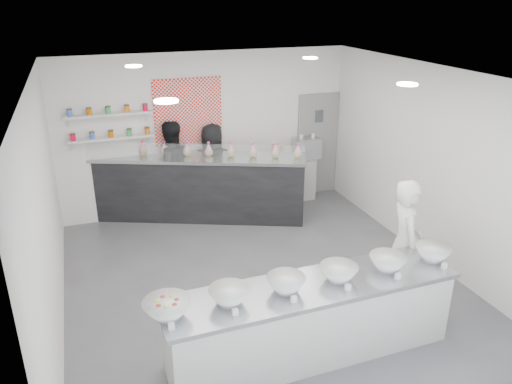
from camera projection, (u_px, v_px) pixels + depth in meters
floor at (263, 283)px, 7.32m from camera, size 6.00×6.00×0.00m
ceiling at (264, 76)px, 6.19m from camera, size 6.00×6.00×0.00m
back_wall at (207, 133)px, 9.37m from camera, size 5.50×0.00×5.50m
left_wall at (46, 217)px, 5.89m from camera, size 0.00×6.00×6.00m
right_wall at (432, 166)px, 7.62m from camera, size 0.00×6.00×6.00m
back_door at (317, 145)px, 10.24m from camera, size 0.88×0.04×2.10m
pattern_panel at (188, 111)px, 9.07m from camera, size 1.25×0.03×1.20m
jar_shelf_lower at (111, 138)px, 8.70m from camera, size 1.45×0.22×0.04m
jar_shelf_upper at (109, 114)px, 8.54m from camera, size 1.45×0.22×0.04m
preserve_jars at (110, 123)px, 8.58m from camera, size 1.45×0.10×0.56m
downlight_0 at (166, 101)px, 4.89m from camera, size 0.24×0.24×0.02m
downlight_1 at (407, 84)px, 5.77m from camera, size 0.24×0.24×0.02m
downlight_2 at (134, 66)px, 7.16m from camera, size 0.24×0.24×0.02m
downlight_3 at (310, 58)px, 8.04m from camera, size 0.24×0.24×0.02m
prep_counter at (311, 320)px, 5.73m from camera, size 3.45×0.83×0.94m
back_bar at (199, 187)px, 9.24m from camera, size 3.87×2.18×1.21m
sneeze_guard at (194, 153)px, 8.64m from camera, size 3.54×1.52×0.33m
espresso_ledge at (287, 180)px, 10.07m from camera, size 1.17×0.37×0.87m
espresso_machine at (307, 148)px, 9.96m from camera, size 0.51×0.35×0.39m
cup_stacks at (278, 152)px, 9.78m from camera, size 0.24×0.24×0.34m
prep_bowls at (313, 278)px, 5.52m from camera, size 3.69×0.59×0.17m
label_cards at (335, 310)px, 5.07m from camera, size 3.31×0.04×0.07m
cookie_bags at (198, 149)px, 8.96m from camera, size 3.51×1.61×0.27m
woman_prep at (405, 242)px, 6.62m from camera, size 0.59×0.74×1.77m
staff_left at (171, 170)px, 9.20m from camera, size 0.97×0.80×1.83m
staff_right at (213, 168)px, 9.47m from camera, size 0.94×0.72×1.71m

